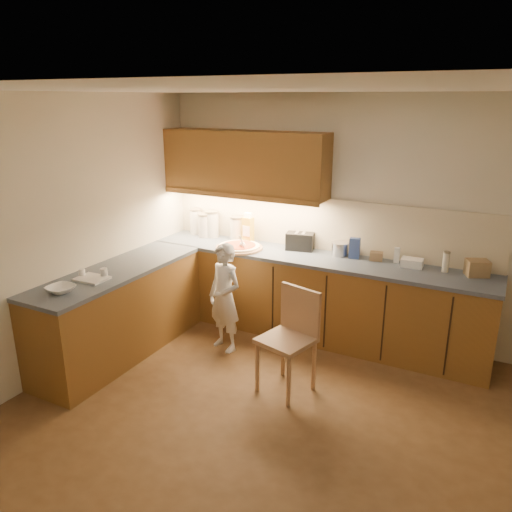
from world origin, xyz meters
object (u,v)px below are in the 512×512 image
child (225,298)px  wooden_chair (292,333)px  oil_jug (248,229)px  pizza_on_board (239,247)px  toaster (300,241)px

child → wooden_chair: child is taller
child → oil_jug: bearing=119.5°
pizza_on_board → oil_jug: 0.29m
pizza_on_board → wooden_chair: pizza_on_board is taller
pizza_on_board → toaster: size_ratio=1.60×
pizza_on_board → oil_jug: oil_jug is taller
pizza_on_board → child: child is taller
child → toaster: size_ratio=3.50×
wooden_chair → oil_jug: size_ratio=2.62×
oil_jug → wooden_chair: bearing=-47.9°
wooden_chair → pizza_on_board: bearing=153.2°
toaster → child: bearing=-129.4°
oil_jug → pizza_on_board: bearing=-84.3°
wooden_chair → toaster: size_ratio=2.87×
child → wooden_chair: size_ratio=1.22×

